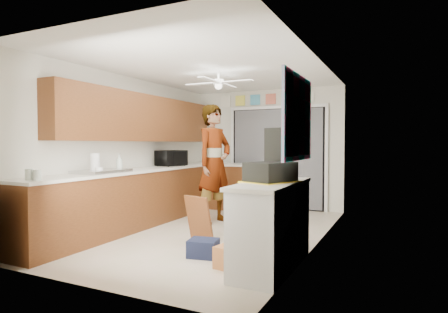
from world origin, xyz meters
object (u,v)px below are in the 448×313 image
(suitcase, at_px, (270,172))
(man, at_px, (214,163))
(cup, at_px, (99,170))
(dog, at_px, (243,213))
(cardboard_box, at_px, (234,258))
(microwave, at_px, (171,158))
(paper_towel_roll, at_px, (95,163))
(soap_bottle, at_px, (119,162))
(navy_crate, at_px, (203,248))

(suitcase, height_order, man, man)
(cup, height_order, dog, cup)
(cardboard_box, distance_m, man, 2.61)
(microwave, bearing_deg, paper_towel_roll, -169.71)
(soap_bottle, distance_m, cup, 0.54)
(cup, relative_size, man, 0.05)
(microwave, distance_m, navy_crate, 2.84)
(navy_crate, relative_size, man, 0.17)
(man, height_order, dog, man)
(man, bearing_deg, cardboard_box, -131.83)
(man, relative_size, dog, 4.24)
(man, bearing_deg, dog, -64.72)
(microwave, height_order, suitcase, microwave)
(soap_bottle, xyz_separation_m, cup, (0.09, -0.53, -0.09))
(soap_bottle, bearing_deg, microwave, 88.06)
(dog, bearing_deg, microwave, -166.00)
(navy_crate, bearing_deg, cardboard_box, -24.50)
(suitcase, bearing_deg, microwave, 164.98)
(navy_crate, bearing_deg, dog, 98.27)
(suitcase, bearing_deg, cup, -159.58)
(suitcase, height_order, dog, suitcase)
(soap_bottle, xyz_separation_m, suitcase, (2.66, -0.60, -0.03))
(microwave, bearing_deg, navy_crate, -126.18)
(soap_bottle, relative_size, dog, 0.56)
(dog, bearing_deg, soap_bottle, -123.22)
(navy_crate, bearing_deg, microwave, 131.80)
(man, bearing_deg, navy_crate, -140.77)
(soap_bottle, bearing_deg, cup, -80.29)
(soap_bottle, bearing_deg, man, 49.62)
(cardboard_box, relative_size, navy_crate, 1.13)
(paper_towel_roll, xyz_separation_m, suitcase, (2.67, -0.10, -0.03))
(cup, height_order, man, man)
(paper_towel_roll, height_order, navy_crate, paper_towel_roll)
(cup, bearing_deg, soap_bottle, 99.71)
(navy_crate, height_order, dog, dog)
(paper_towel_roll, height_order, cardboard_box, paper_towel_roll)
(microwave, relative_size, cardboard_box, 1.37)
(soap_bottle, distance_m, paper_towel_roll, 0.50)
(microwave, relative_size, soap_bottle, 1.98)
(cup, distance_m, suitcase, 2.57)
(cardboard_box, height_order, dog, dog)
(microwave, bearing_deg, suitcase, -114.96)
(navy_crate, relative_size, dog, 0.71)
(soap_bottle, relative_size, suitcase, 0.53)
(suitcase, distance_m, navy_crate, 1.26)
(dog, bearing_deg, man, -153.99)
(soap_bottle, distance_m, man, 1.60)
(microwave, distance_m, cardboard_box, 3.34)
(man, bearing_deg, paper_towel_roll, 164.61)
(cup, bearing_deg, microwave, 91.32)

